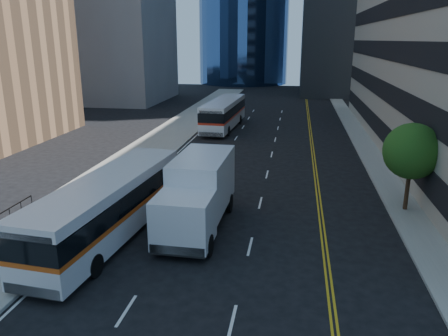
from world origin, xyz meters
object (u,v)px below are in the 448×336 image
street_tree (412,151)px  bus_rear (224,113)px  bus_front (109,205)px  box_truck (198,193)px

street_tree → bus_rear: bearing=122.5°
street_tree → bus_rear: (-14.57, 22.87, -1.90)m
bus_rear → bus_front: bearing=-89.2°
bus_rear → box_truck: bearing=-80.7°
street_tree → bus_front: 16.86m
bus_front → bus_rear: bearing=93.1°
bus_front → street_tree: bearing=26.5°
street_tree → bus_front: bearing=-158.6°
street_tree → bus_rear: size_ratio=0.41×
bus_rear → box_truck: size_ratio=1.59×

